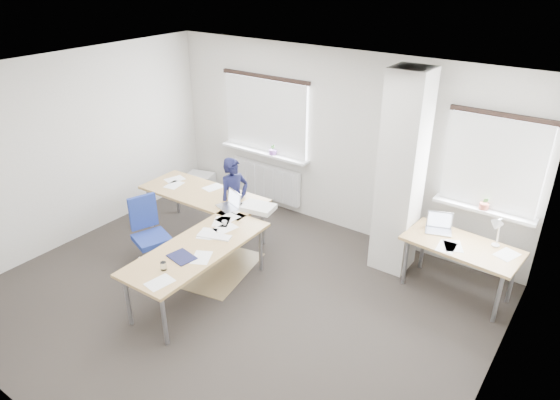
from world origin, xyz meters
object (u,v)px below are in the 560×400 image
Objects in this scene: desk_side at (462,247)px; person at (234,200)px; desk_main at (204,220)px; task_chair at (152,248)px.

desk_side is 1.09× the size of person.
desk_side is at bearing 22.68° from desk_main.
task_chair is (-0.58, -0.48, -0.41)m from desk_main.
task_chair is at bearing -141.15° from desk_main.
person is (-3.20, -0.61, -0.02)m from desk_side.
desk_main is 0.77m from person.
person reaches higher than desk_main.
desk_side is at bearing 46.24° from task_chair.
desk_main is at bearing -151.07° from desk_side.
desk_main is 1.79× the size of desk_side.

